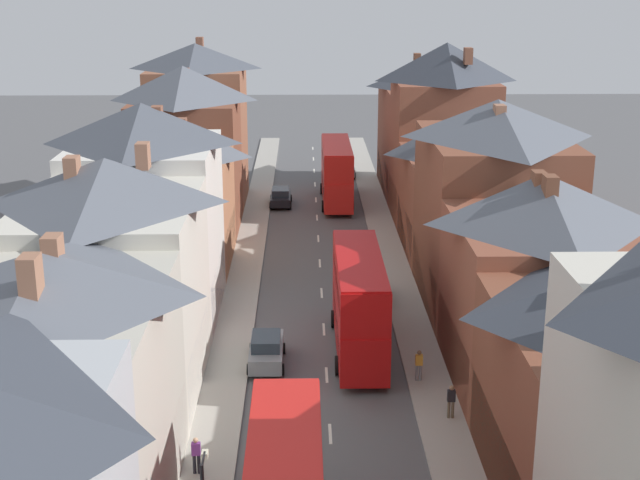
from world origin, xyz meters
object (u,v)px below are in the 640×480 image
at_px(car_parked_right_a, 345,168).
at_px(double_decker_bus_far_approaching, 359,302).
at_px(pedestrian_far_right, 419,364).
at_px(car_parked_left_a, 266,350).
at_px(double_decker_bus_lead, 337,172).
at_px(car_near_blue, 281,197).
at_px(pedestrian_mid_right, 196,454).
at_px(car_near_silver, 372,288).
at_px(pedestrian_far_left, 451,400).

bearing_deg(car_parked_right_a, double_decker_bus_far_approaching, -91.76).
relative_size(double_decker_bus_far_approaching, pedestrian_far_right, 6.71).
xyz_separation_m(car_parked_left_a, car_parked_right_a, (6.20, 44.33, -0.04)).
bearing_deg(double_decker_bus_far_approaching, double_decker_bus_lead, 90.00).
height_order(car_near_blue, car_parked_left_a, car_parked_left_a).
height_order(double_decker_bus_far_approaching, car_near_blue, double_decker_bus_far_approaching).
height_order(double_decker_bus_lead, car_parked_left_a, double_decker_bus_lead).
distance_m(double_decker_bus_lead, pedestrian_far_right, 35.98).
xyz_separation_m(double_decker_bus_lead, pedestrian_mid_right, (-7.32, -44.19, -1.78)).
height_order(double_decker_bus_lead, car_near_silver, double_decker_bus_lead).
distance_m(pedestrian_far_left, pedestrian_far_right, 4.02).
xyz_separation_m(car_near_silver, car_parked_left_a, (-6.20, -9.23, 0.02)).
distance_m(car_near_silver, pedestrian_far_left, 15.59).
distance_m(car_parked_right_a, pedestrian_mid_right, 55.63).
bearing_deg(double_decker_bus_lead, car_parked_right_a, 83.07).
height_order(car_near_silver, car_parked_left_a, car_parked_left_a).
height_order(car_near_blue, pedestrian_far_left, pedestrian_far_left).
height_order(car_near_blue, car_parked_right_a, car_parked_right_a).
bearing_deg(car_parked_left_a, pedestrian_mid_right, -102.87).
bearing_deg(pedestrian_far_right, double_decker_bus_lead, 94.41).
bearing_deg(pedestrian_mid_right, pedestrian_far_right, 39.64).
height_order(double_decker_bus_far_approaching, car_parked_right_a, double_decker_bus_far_approaching).
distance_m(double_decker_bus_far_approaching, pedestrian_far_right, 5.20).
distance_m(car_parked_right_a, pedestrian_far_left, 50.56).
relative_size(car_parked_left_a, pedestrian_mid_right, 2.63).
distance_m(car_near_blue, pedestrian_far_right, 35.89).
xyz_separation_m(car_parked_left_a, pedestrian_far_left, (8.63, -6.17, 0.18)).
distance_m(car_parked_left_a, pedestrian_far_right, 7.99).
xyz_separation_m(car_parked_right_a, pedestrian_far_right, (1.46, -46.60, 0.22)).
xyz_separation_m(double_decker_bus_lead, double_decker_bus_far_approaching, (0.00, -31.80, 0.00)).
xyz_separation_m(double_decker_bus_far_approaching, car_near_blue, (-4.89, 31.03, -2.02)).
bearing_deg(double_decker_bus_lead, pedestrian_far_right, -85.59).
distance_m(car_near_blue, car_near_silver, 24.36).
distance_m(car_parked_left_a, pedestrian_mid_right, 10.90).
bearing_deg(car_parked_right_a, pedestrian_far_right, -88.21).
bearing_deg(double_decker_bus_lead, pedestrian_mid_right, -99.40).
relative_size(car_near_silver, car_parked_right_a, 0.89).
distance_m(car_near_blue, pedestrian_far_left, 39.90).
xyz_separation_m(double_decker_bus_lead, car_near_silver, (1.31, -24.33, -1.98)).
xyz_separation_m(double_decker_bus_far_approaching, pedestrian_far_right, (2.77, -4.03, -1.78)).
relative_size(double_decker_bus_lead, pedestrian_far_right, 6.71).
distance_m(double_decker_bus_lead, car_near_blue, 5.35).
xyz_separation_m(double_decker_bus_far_approaching, car_parked_right_a, (1.31, 42.58, -2.00)).
distance_m(car_parked_left_a, pedestrian_far_left, 10.61).
height_order(double_decker_bus_lead, pedestrian_far_left, double_decker_bus_lead).
height_order(car_near_blue, car_near_silver, car_near_silver).
relative_size(pedestrian_mid_right, pedestrian_far_left, 1.00).
distance_m(car_near_silver, pedestrian_mid_right, 21.65).
bearing_deg(car_parked_right_a, double_decker_bus_lead, -96.93).
bearing_deg(car_parked_right_a, pedestrian_mid_right, -98.92).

